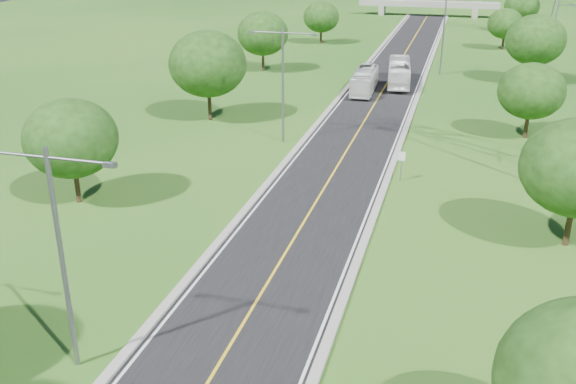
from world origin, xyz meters
name	(u,v)px	position (x,y,z in m)	size (l,w,h in m)	color
ground	(374,105)	(0.00, 60.00, 0.00)	(260.00, 260.00, 0.00)	#1D4F16
road	(382,92)	(0.00, 66.00, 0.03)	(8.00, 150.00, 0.06)	black
curb_left	(346,90)	(-4.25, 66.00, 0.11)	(0.50, 150.00, 0.22)	gray
curb_right	(419,94)	(4.25, 66.00, 0.11)	(0.50, 150.00, 0.22)	gray
speed_limit_sign	(401,161)	(5.20, 37.98, 1.60)	(0.55, 0.09, 2.40)	slate
overpass	(428,5)	(0.00, 140.00, 2.41)	(30.00, 3.00, 3.20)	gray
streetlight_near_left	(59,243)	(-6.00, 12.00, 5.94)	(5.90, 0.25, 10.00)	slate
streetlight_mid_left	(283,76)	(-6.00, 45.00, 5.94)	(5.90, 0.25, 10.00)	slate
streetlight_far_right	(444,28)	(6.00, 78.00, 5.94)	(5.90, 0.25, 10.00)	slate
tree_lb	(71,138)	(-16.00, 28.00, 4.64)	(6.30, 6.30, 7.33)	black
tree_lc	(208,64)	(-15.00, 50.00, 5.58)	(7.56, 7.56, 8.79)	black
tree_ld	(263,34)	(-17.00, 74.00, 4.95)	(6.72, 6.72, 7.82)	black
tree_le	(321,17)	(-14.50, 98.00, 4.33)	(5.88, 5.88, 6.84)	black
tree_rc	(531,91)	(15.00, 52.00, 4.33)	(5.88, 5.88, 6.84)	black
tree_rd	(536,40)	(17.00, 76.00, 5.27)	(7.14, 7.14, 8.30)	black
tree_re	(505,24)	(14.50, 100.00, 4.02)	(5.46, 5.46, 6.35)	black
tree_rf	(522,6)	(18.00, 120.00, 4.64)	(6.30, 6.30, 7.33)	black
bus_outbound	(399,72)	(1.44, 70.47, 1.56)	(2.51, 10.74, 2.99)	white
bus_inbound	(365,81)	(-1.99, 65.60, 1.40)	(2.25, 9.62, 2.68)	white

